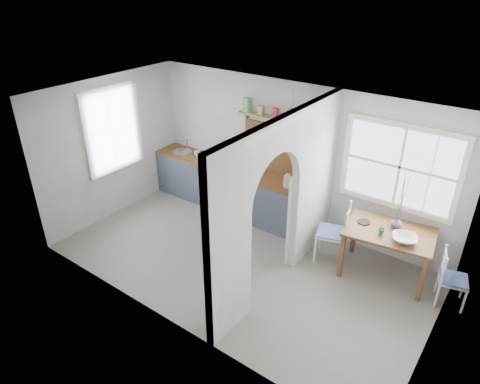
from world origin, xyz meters
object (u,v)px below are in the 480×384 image
Objects in this scene: kettle at (288,181)px; chair_right at (454,279)px; dining_table at (386,253)px; chair_left at (332,232)px; vase at (397,222)px.

chair_right is at bearing -10.03° from kettle.
kettle reaches higher than dining_table.
kettle is at bearing 167.14° from dining_table.
chair_left is 1.16m from kettle.
dining_table is 5.55× the size of kettle.
chair_right is 2.90m from kettle.
vase is (0.04, 0.14, 0.49)m from dining_table.
dining_table is 0.86m from chair_left.
chair_left reaches higher than chair_right.
dining_table is 1.27× the size of chair_left.
kettle reaches higher than chair_left.
kettle reaches higher than chair_right.
chair_left is at bearing 178.78° from dining_table.
chair_left is 1.21× the size of chair_right.
chair_right is 1.07m from vase.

